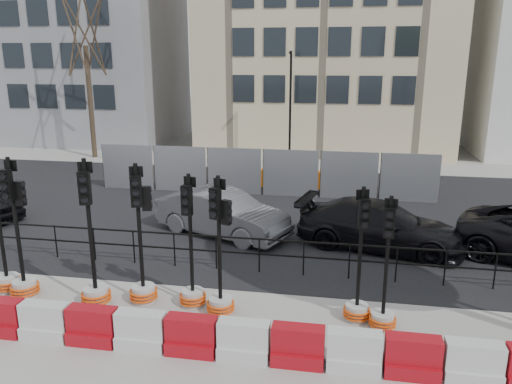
% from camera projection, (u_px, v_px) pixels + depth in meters
% --- Properties ---
extents(ground, '(120.00, 120.00, 0.00)m').
position_uv_depth(ground, '(205.00, 289.00, 12.68)').
color(ground, '#51514C').
rests_on(ground, ground).
extents(sidewalk_near, '(40.00, 6.00, 0.02)m').
position_uv_depth(sidewalk_near, '(164.00, 356.00, 9.82)').
color(sidewalk_near, gray).
rests_on(sidewalk_near, ground).
extents(road, '(40.00, 14.00, 0.03)m').
position_uv_depth(road, '(254.00, 209.00, 19.32)').
color(road, black).
rests_on(road, ground).
extents(sidewalk_far, '(40.00, 4.00, 0.02)m').
position_uv_depth(sidewalk_far, '(282.00, 162.00, 27.88)').
color(sidewalk_far, gray).
rests_on(sidewalk_far, ground).
extents(building_grey, '(11.00, 9.06, 14.00)m').
position_uv_depth(building_grey, '(91.00, 37.00, 34.07)').
color(building_grey, gray).
rests_on(building_grey, ground).
extents(building_cream, '(15.00, 10.06, 18.00)m').
position_uv_depth(building_cream, '(328.00, 2.00, 30.87)').
color(building_cream, '#C3AE8E').
rests_on(building_cream, ground).
extents(kerb_railing, '(18.00, 0.04, 1.00)m').
position_uv_depth(kerb_railing, '(216.00, 246.00, 13.64)').
color(kerb_railing, black).
rests_on(kerb_railing, ground).
extents(heras_fencing, '(14.33, 1.72, 2.00)m').
position_uv_depth(heras_fencing, '(278.00, 176.00, 21.78)').
color(heras_fencing, '#96989E').
rests_on(heras_fencing, ground).
extents(lamp_post_far, '(0.12, 0.56, 6.00)m').
position_uv_depth(lamp_post_far, '(290.00, 106.00, 25.98)').
color(lamp_post_far, black).
rests_on(lamp_post_far, ground).
extents(tree_bare_far, '(2.00, 2.00, 9.00)m').
position_uv_depth(tree_bare_far, '(85.00, 39.00, 27.50)').
color(tree_bare_far, '#473828').
rests_on(tree_bare_far, ground).
extents(barrier_row, '(16.75, 0.50, 0.80)m').
position_uv_depth(barrier_row, '(166.00, 334.00, 9.92)').
color(barrier_row, '#A90D1F').
rests_on(barrier_row, ground).
extents(traffic_signal_a, '(0.66, 0.66, 3.37)m').
position_uv_depth(traffic_signal_a, '(5.00, 265.00, 12.38)').
color(traffic_signal_a, beige).
rests_on(traffic_signal_a, ground).
extents(traffic_signal_b, '(0.69, 0.69, 3.49)m').
position_uv_depth(traffic_signal_b, '(22.00, 265.00, 12.05)').
color(traffic_signal_b, beige).
rests_on(traffic_signal_b, ground).
extents(traffic_signal_c, '(0.70, 0.70, 3.54)m').
position_uv_depth(traffic_signal_c, '(94.00, 276.00, 11.67)').
color(traffic_signal_c, beige).
rests_on(traffic_signal_c, ground).
extents(traffic_signal_d, '(0.67, 0.67, 3.41)m').
position_uv_depth(traffic_signal_d, '(143.00, 271.00, 11.79)').
color(traffic_signal_d, beige).
rests_on(traffic_signal_d, ground).
extents(traffic_signal_e, '(0.63, 0.63, 3.21)m').
position_uv_depth(traffic_signal_e, '(192.00, 280.00, 11.66)').
color(traffic_signal_e, beige).
rests_on(traffic_signal_e, ground).
extents(traffic_signal_f, '(0.64, 0.64, 3.26)m').
position_uv_depth(traffic_signal_f, '(220.00, 283.00, 11.23)').
color(traffic_signal_f, beige).
rests_on(traffic_signal_f, ground).
extents(traffic_signal_g, '(0.61, 0.61, 3.09)m').
position_uv_depth(traffic_signal_g, '(358.00, 294.00, 11.01)').
color(traffic_signal_g, beige).
rests_on(traffic_signal_g, ground).
extents(traffic_signal_h, '(0.59, 0.59, 2.99)m').
position_uv_depth(traffic_signal_h, '(384.00, 303.00, 10.66)').
color(traffic_signal_h, beige).
rests_on(traffic_signal_h, ground).
extents(car_b, '(4.81, 5.68, 1.50)m').
position_uv_depth(car_b, '(222.00, 213.00, 16.33)').
color(car_b, '#57585D').
rests_on(car_b, ground).
extents(car_c, '(4.24, 5.91, 1.46)m').
position_uv_depth(car_c, '(380.00, 226.00, 15.19)').
color(car_c, black).
rests_on(car_c, ground).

